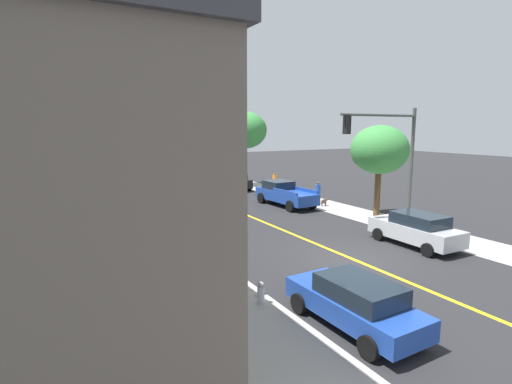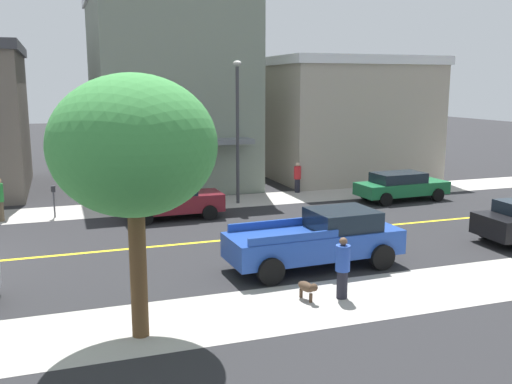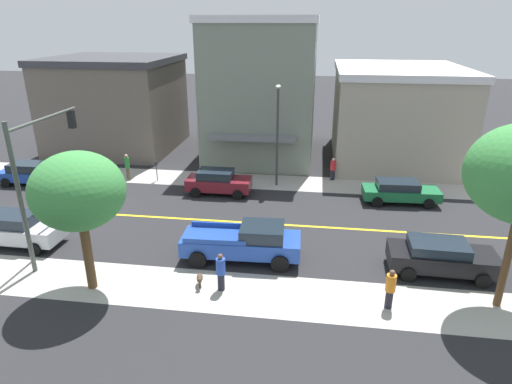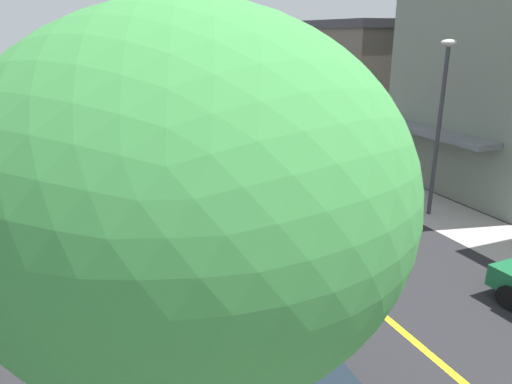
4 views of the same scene
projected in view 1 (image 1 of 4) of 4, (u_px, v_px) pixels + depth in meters
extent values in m
plane|color=#262628|center=(353.00, 259.00, 17.34)|extent=(140.00, 140.00, 0.00)
cube|color=#ADA8A0|center=(212.00, 289.00, 14.12)|extent=(3.03, 126.00, 0.01)
cube|color=#ADA8A0|center=(450.00, 239.00, 20.55)|extent=(3.03, 126.00, 0.01)
cube|color=yellow|center=(353.00, 259.00, 17.33)|extent=(0.20, 126.00, 0.00)
cube|color=slate|center=(124.00, 180.00, 22.00)|extent=(1.23, 6.19, 0.24)
cube|color=#A39989|center=(7.00, 161.00, 28.07)|extent=(11.64, 9.26, 6.73)
cube|color=silver|center=(1.00, 110.00, 27.48)|extent=(11.94, 9.56, 0.50)
cylinder|color=brown|center=(377.00, 194.00, 25.37)|extent=(0.38, 0.38, 3.00)
ellipsoid|color=#3D8E42|center=(380.00, 150.00, 24.90)|extent=(3.63, 3.63, 3.09)
cylinder|color=brown|center=(245.00, 166.00, 39.00)|extent=(0.29, 0.29, 3.90)
ellipsoid|color=#3D8E42|center=(245.00, 130.00, 38.42)|extent=(4.23, 4.23, 3.59)
cylinder|color=silver|center=(261.00, 295.00, 12.94)|extent=(0.24, 0.24, 0.58)
sphere|color=#B2B2B7|center=(261.00, 285.00, 12.88)|extent=(0.22, 0.22, 0.22)
cylinder|color=#B2B2B7|center=(256.00, 295.00, 12.86)|extent=(0.10, 0.10, 0.10)
cylinder|color=#B2B2B7|center=(265.00, 293.00, 13.02)|extent=(0.10, 0.10, 0.10)
cylinder|color=#4C4C51|center=(196.00, 244.00, 17.66)|extent=(0.07, 0.07, 1.12)
cube|color=#2D2D33|center=(196.00, 229.00, 17.55)|extent=(0.12, 0.18, 0.26)
cylinder|color=#474C47|center=(411.00, 170.00, 21.90)|extent=(0.20, 0.20, 6.80)
cylinder|color=#474C47|center=(380.00, 115.00, 20.17)|extent=(5.19, 0.14, 0.14)
cube|color=black|center=(347.00, 125.00, 19.20)|extent=(0.26, 0.32, 0.90)
sphere|color=red|center=(347.00, 119.00, 19.16)|extent=(0.20, 0.20, 0.20)
sphere|color=yellow|center=(347.00, 125.00, 19.20)|extent=(0.20, 0.20, 0.20)
sphere|color=green|center=(347.00, 131.00, 19.25)|extent=(0.20, 0.20, 0.20)
cylinder|color=#38383D|center=(143.00, 169.00, 24.31)|extent=(0.16, 0.16, 6.46)
ellipsoid|color=silver|center=(140.00, 113.00, 23.76)|extent=(0.70, 0.36, 0.24)
cube|color=red|center=(200.00, 172.00, 44.77)|extent=(1.94, 4.29, 0.69)
cube|color=#19232D|center=(200.00, 168.00, 44.49)|extent=(1.64, 2.34, 0.45)
cylinder|color=black|center=(189.00, 175.00, 45.67)|extent=(0.25, 0.65, 0.64)
cylinder|color=black|center=(203.00, 174.00, 46.44)|extent=(0.25, 0.65, 0.64)
cylinder|color=black|center=(196.00, 177.00, 43.21)|extent=(0.25, 0.65, 0.64)
cylinder|color=black|center=(211.00, 176.00, 43.98)|extent=(0.25, 0.65, 0.64)
cube|color=#1E429E|center=(353.00, 306.00, 11.43)|extent=(1.84, 4.45, 0.62)
cube|color=#19232D|center=(360.00, 290.00, 11.14)|extent=(1.58, 2.42, 0.54)
cylinder|color=black|center=(299.00, 303.00, 12.28)|extent=(0.24, 0.65, 0.64)
cylinder|color=black|center=(341.00, 292.00, 13.15)|extent=(0.24, 0.65, 0.64)
cylinder|color=black|center=(369.00, 348.00, 9.81)|extent=(0.24, 0.65, 0.64)
cylinder|color=black|center=(415.00, 330.00, 10.67)|extent=(0.24, 0.65, 0.64)
cube|color=#B7BABF|center=(415.00, 232.00, 19.27)|extent=(1.85, 4.57, 0.77)
cube|color=#19232D|center=(420.00, 219.00, 18.96)|extent=(1.61, 2.48, 0.55)
cylinder|color=black|center=(378.00, 234.00, 20.22)|extent=(0.23, 0.64, 0.64)
cylinder|color=black|center=(403.00, 230.00, 21.05)|extent=(0.23, 0.64, 0.64)
cylinder|color=black|center=(428.00, 250.00, 17.61)|extent=(0.23, 0.64, 0.64)
cylinder|color=black|center=(454.00, 245.00, 18.44)|extent=(0.23, 0.64, 0.64)
cube|color=black|center=(233.00, 182.00, 36.73)|extent=(2.00, 4.63, 0.76)
cube|color=#19232D|center=(234.00, 176.00, 36.43)|extent=(1.72, 2.52, 0.45)
cylinder|color=black|center=(218.00, 185.00, 37.69)|extent=(0.24, 0.65, 0.64)
cylinder|color=black|center=(235.00, 183.00, 38.54)|extent=(0.24, 0.65, 0.64)
cylinder|color=black|center=(230.00, 189.00, 35.04)|extent=(0.24, 0.65, 0.64)
cylinder|color=black|center=(249.00, 188.00, 35.90)|extent=(0.24, 0.65, 0.64)
cube|color=#196638|center=(147.00, 190.00, 32.46)|extent=(1.93, 4.63, 0.60)
cube|color=#19232D|center=(147.00, 184.00, 32.18)|extent=(1.62, 2.53, 0.48)
cylinder|color=black|center=(132.00, 192.00, 33.33)|extent=(0.25, 0.65, 0.64)
cylinder|color=black|center=(152.00, 190.00, 34.21)|extent=(0.25, 0.65, 0.64)
cylinder|color=black|center=(142.00, 197.00, 30.80)|extent=(0.25, 0.65, 0.64)
cylinder|color=black|center=(163.00, 196.00, 31.69)|extent=(0.25, 0.65, 0.64)
cube|color=maroon|center=(196.00, 216.00, 22.67)|extent=(1.76, 4.11, 0.73)
cube|color=#19232D|center=(197.00, 206.00, 22.39)|extent=(1.54, 2.22, 0.52)
cylinder|color=black|center=(174.00, 219.00, 23.48)|extent=(0.22, 0.64, 0.64)
cylinder|color=black|center=(202.00, 216.00, 24.32)|extent=(0.22, 0.64, 0.64)
cylinder|color=black|center=(190.00, 230.00, 21.15)|extent=(0.22, 0.64, 0.64)
cylinder|color=black|center=(219.00, 226.00, 21.98)|extent=(0.22, 0.64, 0.64)
cube|color=#1E429E|center=(286.00, 196.00, 28.97)|extent=(2.14, 5.57, 0.76)
cube|color=#19232D|center=(278.00, 185.00, 29.69)|extent=(1.84, 2.05, 0.60)
cube|color=#1E429E|center=(285.00, 192.00, 27.51)|extent=(0.22, 2.86, 0.24)
cube|color=#1E429E|center=(305.00, 190.00, 28.41)|extent=(0.22, 2.86, 0.24)
cylinder|color=black|center=(261.00, 198.00, 30.11)|extent=(0.31, 0.81, 0.80)
cylinder|color=black|center=(282.00, 196.00, 31.10)|extent=(0.31, 0.81, 0.80)
cylinder|color=black|center=(290.00, 206.00, 26.96)|extent=(0.31, 0.81, 0.80)
cylinder|color=black|center=(312.00, 203.00, 27.95)|extent=(0.31, 0.81, 0.80)
cylinder|color=brown|center=(215.00, 261.00, 15.87)|extent=(0.24, 0.24, 0.84)
cylinder|color=#288C38|center=(215.00, 242.00, 15.74)|extent=(0.32, 0.32, 0.76)
sphere|color=tan|center=(215.00, 230.00, 15.66)|extent=(0.24, 0.24, 0.24)
cylinder|color=black|center=(318.00, 199.00, 29.96)|extent=(0.29, 0.29, 0.77)
cylinder|color=#284CB2|center=(318.00, 189.00, 29.84)|extent=(0.39, 0.39, 0.70)
sphere|color=brown|center=(318.00, 183.00, 29.77)|extent=(0.22, 0.22, 0.22)
cylinder|color=black|center=(109.00, 206.00, 27.28)|extent=(0.28, 0.28, 0.73)
cylinder|color=red|center=(108.00, 196.00, 27.17)|extent=(0.38, 0.38, 0.67)
sphere|color=beige|center=(108.00, 190.00, 27.10)|extent=(0.21, 0.21, 0.21)
cylinder|color=black|center=(275.00, 187.00, 35.92)|extent=(0.29, 0.29, 0.77)
cylinder|color=orange|center=(275.00, 179.00, 35.80)|extent=(0.39, 0.39, 0.70)
sphere|color=brown|center=(275.00, 174.00, 35.73)|extent=(0.22, 0.22, 0.22)
ellipsoid|color=#4C3828|center=(324.00, 201.00, 29.04)|extent=(0.64, 0.40, 0.26)
sphere|color=#4C3828|center=(327.00, 199.00, 29.24)|extent=(0.21, 0.21, 0.21)
cylinder|color=#4C3828|center=(325.00, 204.00, 29.22)|extent=(0.09, 0.09, 0.24)
cylinder|color=#4C3828|center=(322.00, 205.00, 28.94)|extent=(0.09, 0.09, 0.24)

